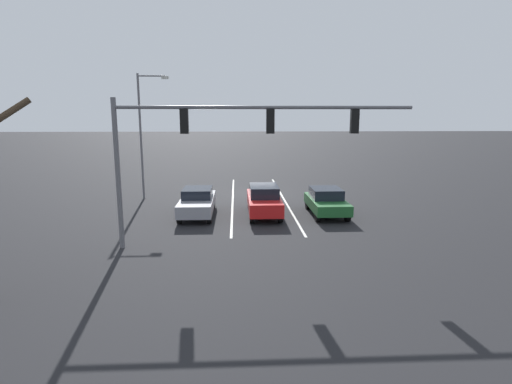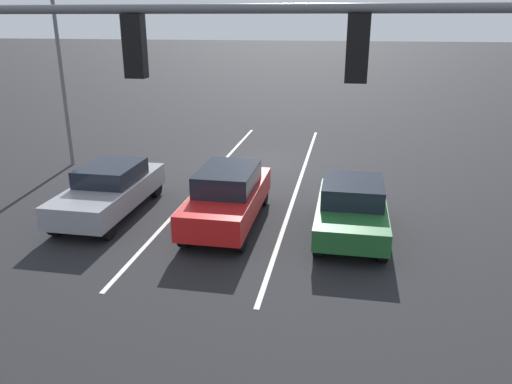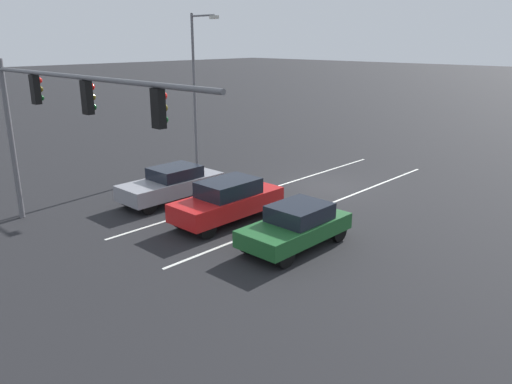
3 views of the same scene
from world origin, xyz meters
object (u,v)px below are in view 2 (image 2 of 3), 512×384
object	(u,v)px
car_darkgreen_leftlane_front	(352,208)
car_red_midlane_front	(228,195)
traffic_signal_gantry	(22,78)
street_lamp_right_shoulder	(63,45)
car_gray_rightlane_front	(110,189)

from	to	relation	value
car_darkgreen_leftlane_front	car_red_midlane_front	bearing A→B (deg)	-1.73
traffic_signal_gantry	street_lamp_right_shoulder	world-z (taller)	street_lamp_right_shoulder
car_darkgreen_leftlane_front	traffic_signal_gantry	size ratio (longest dim) A/B	0.34
car_darkgreen_leftlane_front	traffic_signal_gantry	bearing A→B (deg)	42.69
car_gray_rightlane_front	traffic_signal_gantry	world-z (taller)	traffic_signal_gantry
car_red_midlane_front	car_gray_rightlane_front	size ratio (longest dim) A/B	1.00
car_gray_rightlane_front	traffic_signal_gantry	bearing A→B (deg)	105.27
street_lamp_right_shoulder	car_red_midlane_front	bearing A→B (deg)	146.88
car_red_midlane_front	car_gray_rightlane_front	bearing A→B (deg)	-2.07
car_red_midlane_front	car_gray_rightlane_front	xyz separation A→B (m)	(3.62, -0.13, -0.09)
traffic_signal_gantry	street_lamp_right_shoulder	distance (m)	11.31
car_darkgreen_leftlane_front	traffic_signal_gantry	xyz separation A→B (m)	(5.57, 5.14, 3.84)
car_gray_rightlane_front	traffic_signal_gantry	xyz separation A→B (m)	(-1.47, 5.37, 3.84)
car_darkgreen_leftlane_front	car_gray_rightlane_front	bearing A→B (deg)	-1.91
car_red_midlane_front	traffic_signal_gantry	size ratio (longest dim) A/B	0.39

